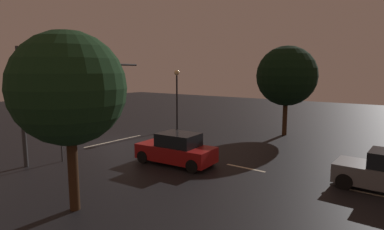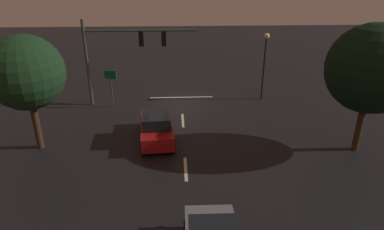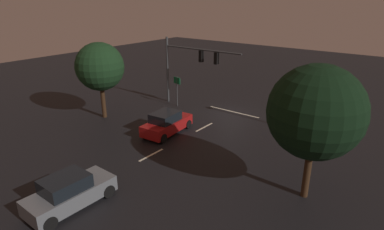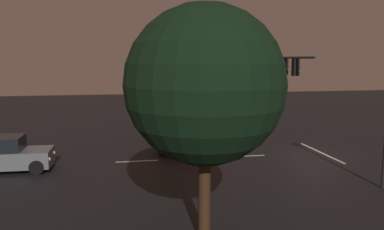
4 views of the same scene
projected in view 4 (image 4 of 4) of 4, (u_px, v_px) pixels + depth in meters
ground_plane at (312, 153)px, 22.68m from camera, size 80.00×80.00×0.00m
traffic_signal_assembly at (276, 75)px, 25.96m from camera, size 8.03×0.47×6.23m
lane_dash_far at (246, 156)px, 21.96m from camera, size 0.16×2.20×0.01m
lane_dash_mid at (137, 161)px, 20.87m from camera, size 0.16×2.20×0.01m
lane_dash_near at (16, 167)px, 19.79m from camera, size 0.16×2.20×0.01m
stop_bar at (321, 153)px, 22.78m from camera, size 5.00×0.16×0.01m
car_approaching at (193, 138)px, 22.92m from camera, size 2.21×4.48×1.70m
car_distant at (4, 155)px, 18.92m from camera, size 1.95×4.39×1.70m
route_sign at (261, 108)px, 27.11m from camera, size 0.89×0.25×2.82m
tree_left_near at (205, 85)px, 11.21m from camera, size 4.62×4.62×6.95m
tree_right_near at (167, 73)px, 28.64m from camera, size 3.95×3.95×6.35m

